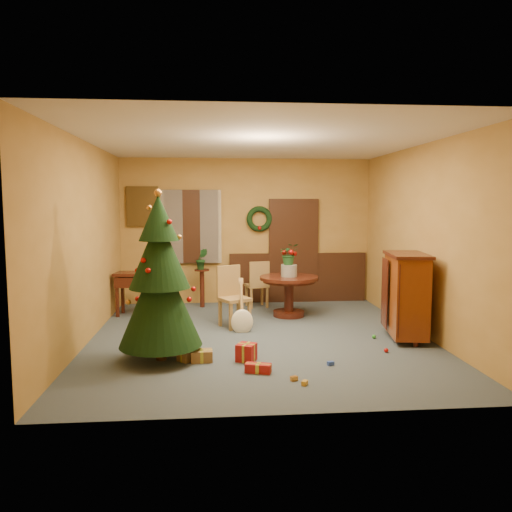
{
  "coord_description": "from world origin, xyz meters",
  "views": [
    {
      "loc": [
        -0.69,
        -7.27,
        2.0
      ],
      "look_at": [
        -0.02,
        0.4,
        1.19
      ],
      "focal_mm": 35.0,
      "sensor_mm": 36.0,
      "label": 1
    }
  ],
  "objects": [
    {
      "name": "room_envelope",
      "position": [
        0.21,
        2.7,
        1.12
      ],
      "size": [
        5.5,
        5.5,
        5.5
      ],
      "color": "#36404F",
      "rests_on": "ground"
    },
    {
      "name": "dining_table",
      "position": [
        0.66,
        1.41,
        0.5
      ],
      "size": [
        1.04,
        1.04,
        0.72
      ],
      "color": "black",
      "rests_on": "floor"
    },
    {
      "name": "gift_a",
      "position": [
        -0.84,
        -1.05,
        0.07
      ],
      "size": [
        0.28,
        0.21,
        0.15
      ],
      "color": "brown",
      "rests_on": "floor"
    },
    {
      "name": "toy_b",
      "position": [
        1.7,
        -0.2,
        0.03
      ],
      "size": [
        0.06,
        0.06,
        0.06
      ],
      "primitive_type": "sphere",
      "color": "green",
      "rests_on": "floor"
    },
    {
      "name": "gift_d",
      "position": [
        -0.16,
        -1.54,
        0.05
      ],
      "size": [
        0.33,
        0.21,
        0.11
      ],
      "color": "maroon",
      "rests_on": "floor"
    },
    {
      "name": "sideboard",
      "position": [
        2.15,
        -0.25,
        0.69
      ],
      "size": [
        0.67,
        1.07,
        1.28
      ],
      "color": "#561D09",
      "rests_on": "floor"
    },
    {
      "name": "toy_d",
      "position": [
        1.64,
        -0.89,
        0.03
      ],
      "size": [
        0.06,
        0.06,
        0.06
      ],
      "primitive_type": "sphere",
      "color": "#AE0F0B",
      "rests_on": "floor"
    },
    {
      "name": "christmas_tree",
      "position": [
        -1.36,
        -0.93,
        1.04
      ],
      "size": [
        1.06,
        1.06,
        2.19
      ],
      "color": "#382111",
      "rests_on": "floor"
    },
    {
      "name": "writing_desk",
      "position": [
        -1.99,
        1.71,
        0.59
      ],
      "size": [
        0.93,
        0.55,
        0.78
      ],
      "color": "black",
      "rests_on": "floor"
    },
    {
      "name": "toy_c",
      "position": [
        0.32,
        -1.99,
        0.03
      ],
      "size": [
        0.09,
        0.09,
        0.05
      ],
      "primitive_type": "cube",
      "rotation": [
        0.0,
        0.0,
        0.99
      ],
      "color": "#B58622",
      "rests_on": "floor"
    },
    {
      "name": "toy_a",
      "position": [
        0.76,
        -1.35,
        0.03
      ],
      "size": [
        0.09,
        0.07,
        0.05
      ],
      "primitive_type": "cube",
      "rotation": [
        0.0,
        0.0,
        0.3
      ],
      "color": "#2847B1",
      "rests_on": "floor"
    },
    {
      "name": "stand_plant",
      "position": [
        -0.9,
        2.33,
        0.94
      ],
      "size": [
        0.24,
        0.21,
        0.41
      ],
      "primitive_type": "imported",
      "rotation": [
        0.0,
        0.0,
        0.11
      ],
      "color": "#19471E",
      "rests_on": "plant_stand"
    },
    {
      "name": "plant_stand",
      "position": [
        -0.9,
        2.33,
        0.46
      ],
      "size": [
        0.29,
        0.29,
        0.74
      ],
      "color": "black",
      "rests_on": "floor"
    },
    {
      "name": "toy_e",
      "position": [
        0.22,
        -1.84,
        0.03
      ],
      "size": [
        0.09,
        0.08,
        0.05
      ],
      "primitive_type": "cube",
      "rotation": [
        0.0,
        0.0,
        0.44
      ],
      "color": "orange",
      "rests_on": "floor"
    },
    {
      "name": "centerpiece_plant",
      "position": [
        0.66,
        1.41,
        1.12
      ],
      "size": [
        0.34,
        0.3,
        0.38
      ],
      "primitive_type": "imported",
      "color": "#1E4C23",
      "rests_on": "urn"
    },
    {
      "name": "gift_b",
      "position": [
        -0.27,
        -1.08,
        0.11
      ],
      "size": [
        0.3,
        0.3,
        0.23
      ],
      "color": "maroon",
      "rests_on": "floor"
    },
    {
      "name": "chair_near",
      "position": [
        -0.38,
        0.78,
        0.53
      ],
      "size": [
        0.58,
        0.58,
        0.99
      ],
      "color": "olive",
      "rests_on": "floor"
    },
    {
      "name": "guitar",
      "position": [
        -0.24,
        0.36,
        0.41
      ],
      "size": [
        0.41,
        0.57,
        0.8
      ],
      "primitive_type": null,
      "rotation": [
        -0.49,
        0.0,
        0.13
      ],
      "color": "white",
      "rests_on": "floor"
    },
    {
      "name": "urn",
      "position": [
        0.66,
        1.41,
        0.82
      ],
      "size": [
        0.29,
        0.29,
        0.21
      ],
      "primitive_type": "cylinder",
      "color": "slate",
      "rests_on": "dining_table"
    },
    {
      "name": "gift_c",
      "position": [
        -1.01,
        -0.99,
        0.07
      ],
      "size": [
        0.29,
        0.3,
        0.14
      ],
      "color": "brown",
      "rests_on": "floor"
    },
    {
      "name": "chair_far",
      "position": [
        0.18,
        2.18,
        0.49
      ],
      "size": [
        0.47,
        0.47,
        0.91
      ],
      "color": "olive",
      "rests_on": "floor"
    }
  ]
}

